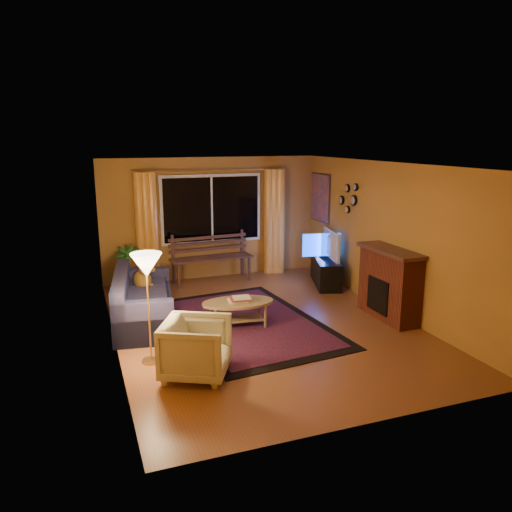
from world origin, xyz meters
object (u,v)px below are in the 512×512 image
object	(u,v)px
bench	(212,270)
armchair	(196,345)
sofa	(144,298)
tv_console	(326,271)
floor_lamp	(149,309)
coffee_table	(238,314)

from	to	relation	value
bench	armchair	distance (m)	4.15
sofa	armchair	size ratio (longest dim) A/B	2.53
bench	tv_console	xyz separation A→B (m)	(2.10, -0.96, 0.02)
sofa	floor_lamp	distance (m)	1.52
bench	armchair	world-z (taller)	armchair
bench	armchair	size ratio (longest dim) A/B	2.08
armchair	tv_console	world-z (taller)	armchair
armchair	sofa	bearing A→B (deg)	36.66
sofa	tv_console	size ratio (longest dim) A/B	1.58
bench	tv_console	size ratio (longest dim) A/B	1.30
floor_lamp	tv_console	size ratio (longest dim) A/B	1.15
bench	armchair	bearing A→B (deg)	-111.92
armchair	coffee_table	distance (m)	1.74
sofa	floor_lamp	xyz separation A→B (m)	(-0.12, -1.48, 0.32)
floor_lamp	coffee_table	xyz separation A→B (m)	(1.48, 0.82, -0.53)
armchair	floor_lamp	bearing A→B (deg)	65.97
coffee_table	tv_console	distance (m)	2.85
bench	sofa	xyz separation A→B (m)	(-1.62, -1.88, 0.16)
coffee_table	tv_console	xyz separation A→B (m)	(2.37, 1.58, 0.06)
sofa	floor_lamp	world-z (taller)	floor_lamp
floor_lamp	coffee_table	bearing A→B (deg)	29.18
sofa	tv_console	distance (m)	3.84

